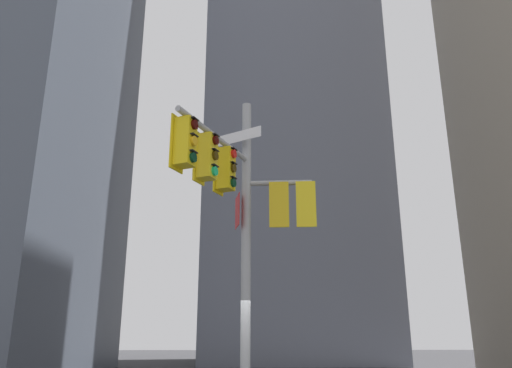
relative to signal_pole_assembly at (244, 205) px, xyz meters
name	(u,v)px	position (x,y,z in m)	size (l,w,h in m)	color
building_mid_block	(287,62)	(3.80, 25.36, 19.10)	(12.59, 12.59, 47.45)	slate
signal_pole_assembly	(244,205)	(0.00, 0.00, 0.00)	(3.24, 3.29, 7.55)	#9EA0A3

